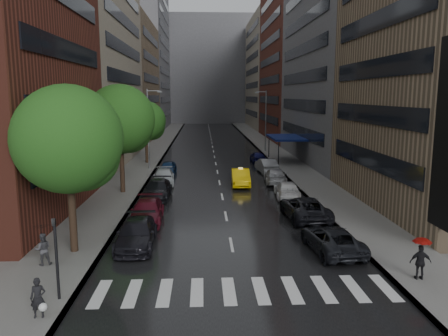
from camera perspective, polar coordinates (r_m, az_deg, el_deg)
The scene contains 21 objects.
ground at distance 21.74m, azimuth 1.68°, elevation -13.49°, with size 220.00×220.00×0.00m, color gray.
road at distance 70.48m, azimuth -1.47°, elevation 2.60°, with size 14.00×140.00×0.01m, color black.
sidewalk_left at distance 70.85m, azimuth -8.77°, elevation 2.58°, with size 4.00×140.00×0.15m, color gray.
sidewalk_right at distance 71.25m, azimuth 5.80°, elevation 2.68°, with size 4.00×140.00×0.15m, color gray.
crosswalk at distance 19.94m, azimuth 2.74°, elevation -15.69°, with size 13.15×2.80×0.01m.
buildings_left at distance 80.22m, azimuth -12.81°, elevation 14.65°, with size 8.00×108.00×38.00m.
buildings_right at distance 78.70m, azimuth 9.70°, elevation 14.15°, with size 8.05×109.10×36.00m.
building_far at distance 138.16m, azimuth -2.17°, elevation 12.63°, with size 40.00×14.00×32.00m, color slate.
tree_near at distance 24.12m, azimuth -19.70°, elevation 3.53°, with size 5.70×5.70×9.08m.
tree_mid at distance 38.28m, azimuth -13.41°, elevation 6.20°, with size 5.92×5.92×9.43m.
tree_far at distance 54.94m, azimuth -10.16°, elevation 6.06°, with size 4.89×4.89×7.79m.
taxi at distance 41.37m, azimuth 2.18°, elevation -1.23°, with size 1.66×4.77×1.57m, color yellow.
parked_cars_left at distance 35.24m, azimuth -8.93°, elevation -3.33°, with size 2.28×27.62×1.50m.
parked_cars_right at distance 37.64m, azimuth 7.99°, elevation -2.47°, with size 2.87×37.09×1.58m.
ped_bag_walker at distance 18.58m, azimuth -23.07°, elevation -15.44°, with size 0.67×0.49×1.55m.
ped_black_umbrella at distance 23.59m, azimuth -22.66°, elevation -8.78°, with size 0.96×0.98×2.09m.
ped_red_umbrella at distance 22.12m, azimuth 24.35°, elevation -10.26°, with size 1.00×0.82×2.01m.
traffic_light at distance 19.32m, azimuth -21.08°, elevation -10.08°, with size 0.18×0.15×3.45m.
street_lamp_left at distance 50.46m, azimuth -9.79°, elevation 5.28°, with size 1.74×0.22×9.00m.
street_lamp_right at distance 65.71m, azimuth 5.41°, elevation 6.33°, with size 1.74×0.22×9.00m.
awning at distance 56.21m, azimuth 8.10°, elevation 3.95°, with size 4.00×8.00×3.12m.
Camera 1 is at (-1.59, -19.95, 8.50)m, focal length 35.00 mm.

